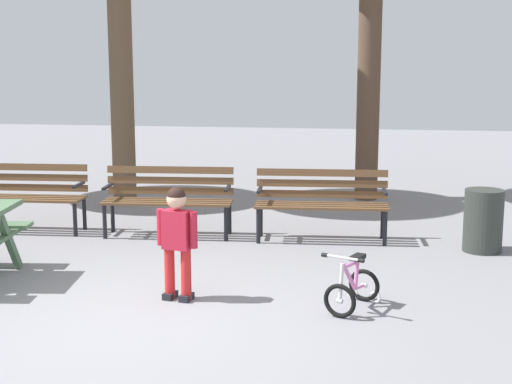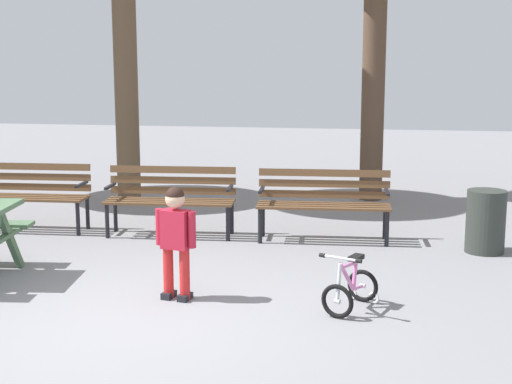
{
  "view_description": "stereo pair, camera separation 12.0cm",
  "coord_description": "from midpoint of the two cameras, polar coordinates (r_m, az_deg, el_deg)",
  "views": [
    {
      "loc": [
        2.02,
        -5.54,
        2.18
      ],
      "look_at": [
        0.88,
        1.74,
        0.85
      ],
      "focal_mm": 51.91,
      "sensor_mm": 36.0,
      "label": 1
    },
    {
      "loc": [
        2.14,
        -5.52,
        2.18
      ],
      "look_at": [
        0.88,
        1.74,
        0.85
      ],
      "focal_mm": 51.91,
      "sensor_mm": 36.0,
      "label": 2
    }
  ],
  "objects": [
    {
      "name": "ground",
      "position": [
        6.29,
        -11.17,
        -10.23
      ],
      "size": [
        36.0,
        36.0,
        0.0
      ],
      "primitive_type": "plane",
      "color": "gray"
    },
    {
      "name": "park_bench_far_left",
      "position": [
        9.92,
        -17.8,
        0.04
      ],
      "size": [
        1.62,
        0.55,
        0.85
      ],
      "color": "brown",
      "rests_on": "ground"
    },
    {
      "name": "park_bench_left",
      "position": [
        9.27,
        -7.13,
        -0.23
      ],
      "size": [
        1.63,
        0.57,
        0.85
      ],
      "color": "brown",
      "rests_on": "ground"
    },
    {
      "name": "park_bench_right",
      "position": [
        9.0,
        4.7,
        -0.5
      ],
      "size": [
        1.63,
        0.56,
        0.85
      ],
      "color": "brown",
      "rests_on": "ground"
    },
    {
      "name": "child_standing",
      "position": [
        6.74,
        -6.61,
        -3.24
      ],
      "size": [
        0.39,
        0.21,
        1.05
      ],
      "color": "red",
      "rests_on": "ground"
    },
    {
      "name": "kids_bicycle",
      "position": [
        6.6,
        6.94,
        -7.29
      ],
      "size": [
        0.53,
        0.63,
        0.54
      ],
      "color": "black",
      "rests_on": "ground"
    },
    {
      "name": "trash_bin",
      "position": [
        8.82,
        16.73,
        -2.13
      ],
      "size": [
        0.44,
        0.44,
        0.72
      ],
      "primitive_type": "cylinder",
      "color": "#2D332D",
      "rests_on": "ground"
    }
  ]
}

